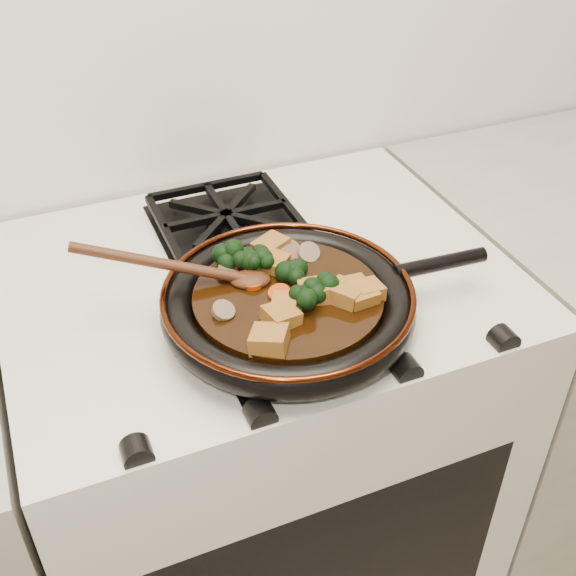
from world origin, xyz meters
name	(u,v)px	position (x,y,z in m)	size (l,w,h in m)	color
stove	(263,463)	(0.00, 1.69, 0.45)	(0.76, 0.60, 0.90)	silver
burner_grate_front	(292,319)	(0.00, 1.55, 0.91)	(0.23, 0.23, 0.03)	black
burner_grate_back	(226,220)	(0.00, 1.83, 0.91)	(0.23, 0.23, 0.03)	black
skillet	(289,303)	(0.00, 1.55, 0.94)	(0.47, 0.34, 0.05)	black
braising_sauce	(288,300)	(-0.01, 1.55, 0.95)	(0.26, 0.26, 0.02)	black
tofu_cube_0	(285,306)	(-0.02, 1.52, 0.97)	(0.04, 0.03, 0.02)	#905E21
tofu_cube_1	(368,291)	(0.09, 1.51, 0.97)	(0.04, 0.04, 0.02)	#905E21
tofu_cube_2	(281,317)	(-0.04, 1.50, 0.97)	(0.04, 0.04, 0.02)	#905E21
tofu_cube_3	(272,263)	(0.00, 1.62, 0.97)	(0.04, 0.04, 0.02)	#905E21
tofu_cube_4	(271,247)	(0.01, 1.65, 0.97)	(0.04, 0.04, 0.02)	#905E21
tofu_cube_5	(355,290)	(0.08, 1.52, 0.97)	(0.04, 0.04, 0.02)	#905E21
tofu_cube_6	(269,340)	(-0.07, 1.47, 0.97)	(0.04, 0.04, 0.02)	#905E21
tofu_cube_7	(360,295)	(0.08, 1.50, 0.97)	(0.04, 0.04, 0.02)	#905E21
tofu_cube_8	(314,291)	(0.02, 1.53, 0.97)	(0.04, 0.04, 0.02)	#905E21
tofu_cube_9	(345,294)	(0.06, 1.51, 0.97)	(0.04, 0.04, 0.02)	#905E21
broccoli_floret_0	(253,260)	(-0.03, 1.63, 0.97)	(0.05, 0.05, 0.05)	black
broccoli_floret_1	(295,274)	(0.02, 1.58, 0.97)	(0.06, 0.06, 0.05)	black
broccoli_floret_2	(258,266)	(-0.02, 1.61, 0.97)	(0.06, 0.06, 0.05)	black
broccoli_floret_3	(231,260)	(-0.05, 1.64, 0.97)	(0.06, 0.06, 0.05)	black
broccoli_floret_4	(299,304)	(-0.01, 1.51, 0.97)	(0.06, 0.06, 0.05)	black
broccoli_floret_5	(320,290)	(0.03, 1.53, 0.97)	(0.06, 0.06, 0.05)	black
carrot_coin_0	(229,263)	(-0.06, 1.64, 0.96)	(0.03, 0.03, 0.01)	#B12F04
carrot_coin_1	(253,283)	(-0.04, 1.59, 0.96)	(0.03, 0.03, 0.01)	#B12F04
carrot_coin_2	(360,295)	(0.08, 1.51, 0.96)	(0.03, 0.03, 0.01)	#B12F04
carrot_coin_3	(279,293)	(-0.02, 1.55, 0.96)	(0.03, 0.03, 0.01)	#B12F04
mushroom_slice_0	(309,253)	(0.06, 1.62, 0.97)	(0.03, 0.03, 0.01)	brown
mushroom_slice_1	(223,311)	(-0.10, 1.54, 0.97)	(0.03, 0.03, 0.01)	brown
mushroom_slice_2	(228,271)	(-0.06, 1.62, 0.97)	(0.03, 0.03, 0.01)	brown
mushroom_slice_3	(290,251)	(0.03, 1.64, 0.97)	(0.03, 0.03, 0.01)	brown
wooden_spoon	(200,270)	(-0.11, 1.62, 0.98)	(0.15, 0.08, 0.24)	#401D0D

